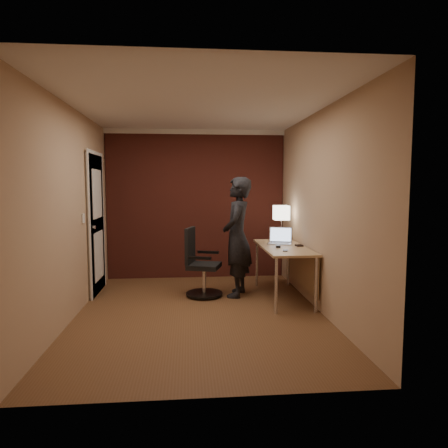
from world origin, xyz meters
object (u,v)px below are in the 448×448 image
(desk, at_px, (288,255))
(office_chair, at_px, (200,267))
(desk_lamp, at_px, (281,213))
(laptop, at_px, (280,239))
(wallet, at_px, (299,245))
(mouse, at_px, (278,246))
(phone, at_px, (285,250))
(person, at_px, (237,237))

(desk, height_order, office_chair, office_chair)
(desk_lamp, distance_m, laptop, 0.50)
(laptop, bearing_deg, wallet, -54.38)
(desk, height_order, laptop, laptop)
(mouse, relative_size, office_chair, 0.10)
(desk_lamp, bearing_deg, mouse, -106.14)
(laptop, bearing_deg, phone, -97.22)
(laptop, xyz_separation_m, person, (-0.64, -0.09, 0.05))
(desk, bearing_deg, mouse, -148.94)
(laptop, height_order, wallet, laptop)
(desk, relative_size, wallet, 13.64)
(mouse, height_order, person, person)
(person, bearing_deg, mouse, 78.64)
(laptop, relative_size, phone, 3.43)
(mouse, height_order, phone, mouse)
(desk, relative_size, laptop, 3.80)
(office_chair, bearing_deg, wallet, -8.54)
(laptop, xyz_separation_m, mouse, (-0.11, -0.37, -0.05))
(desk_lamp, relative_size, phone, 4.65)
(wallet, bearing_deg, desk, 175.28)
(wallet, bearing_deg, phone, -127.45)
(mouse, height_order, wallet, mouse)
(person, bearing_deg, office_chair, -75.31)
(desk_lamp, distance_m, mouse, 0.85)
(desk_lamp, distance_m, wallet, 0.76)
(laptop, distance_m, phone, 0.67)
(office_chair, bearing_deg, laptop, 3.79)
(desk, height_order, desk_lamp, desk_lamp)
(mouse, distance_m, wallet, 0.33)
(laptop, height_order, office_chair, office_chair)
(phone, bearing_deg, person, 150.58)
(mouse, relative_size, wallet, 0.91)
(laptop, distance_m, wallet, 0.35)
(wallet, bearing_deg, desk_lamp, 99.82)
(wallet, distance_m, office_chair, 1.42)
(office_chair, relative_size, person, 0.57)
(phone, distance_m, person, 0.80)
(person, bearing_deg, wallet, 93.98)
(wallet, relative_size, office_chair, 0.12)
(person, bearing_deg, desk, 92.37)
(phone, distance_m, office_chair, 1.27)
(desk, distance_m, mouse, 0.25)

